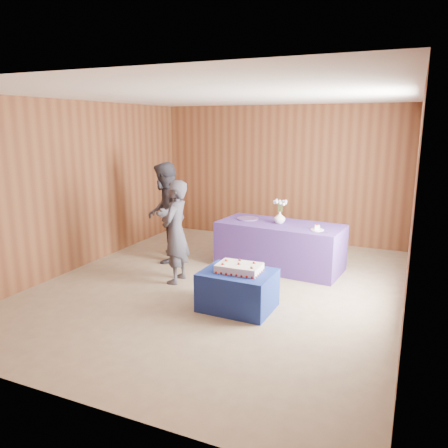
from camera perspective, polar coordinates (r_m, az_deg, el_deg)
The scene contains 13 objects.
ground at distance 6.49m, azimuth -0.55°, elevation -8.10°, with size 6.00×6.00×0.00m, color gray.
room_shell at distance 6.08m, azimuth -0.59°, elevation 7.98°, with size 5.04×6.04×2.72m.
cake_table at distance 5.66m, azimuth 1.80°, elevation -8.61°, with size 0.90×0.70×0.50m, color navy.
serving_table at distance 7.23m, azimuth 7.29°, elevation -2.84°, with size 2.00×0.90×0.75m, color #462F82.
sheet_cake at distance 5.55m, azimuth 1.99°, elevation -5.74°, with size 0.58×0.40×0.13m.
vase at distance 7.14m, azimuth 7.28°, elevation 0.84°, with size 0.18×0.18×0.19m, color white.
flower_spray at distance 7.09m, azimuth 7.34°, elevation 2.78°, with size 0.24×0.23×0.18m.
platter at distance 7.42m, azimuth 3.10°, elevation 0.71°, with size 0.37×0.37×0.02m, color #62478F.
plate at distance 6.79m, azimuth 12.07°, elevation -0.74°, with size 0.20×0.20×0.01m, color white.
cake_slice at distance 6.78m, azimuth 12.08°, elevation -0.41°, with size 0.09×0.08×0.09m.
knife at distance 6.66m, azimuth 12.32°, elevation -1.06°, with size 0.26×0.02×0.00m, color silver.
guest_left at distance 6.48m, azimuth -6.34°, elevation -1.07°, with size 0.56×0.37×1.54m, color #3A3943.
guest_right at distance 7.50m, azimuth -7.73°, elevation 1.48°, with size 0.83×0.65×1.71m, color #373641.
Camera 1 is at (2.48, -5.52, 2.33)m, focal length 35.00 mm.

